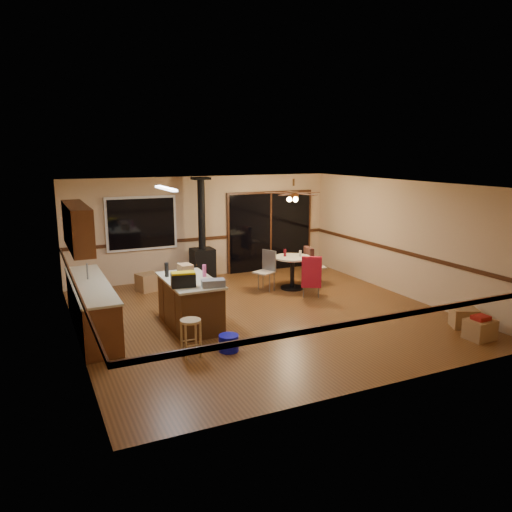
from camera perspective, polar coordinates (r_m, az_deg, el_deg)
floor at (r=10.08m, az=0.73°, el=-6.73°), size 7.00×7.00×0.00m
ceiling at (r=9.57m, az=0.77°, el=8.18°), size 7.00×7.00×0.00m
wall_back at (r=12.94m, az=-6.01°, el=3.31°), size 7.00×0.00×7.00m
wall_front at (r=6.85m, az=13.60°, el=-4.73°), size 7.00×0.00×7.00m
wall_left at (r=8.84m, az=-20.16°, el=-1.40°), size 0.00×7.00×7.00m
wall_right at (r=11.67m, az=16.43°, el=1.95°), size 0.00×7.00×7.00m
chair_rail at (r=9.81m, az=0.74°, el=-1.19°), size 7.00×7.00×0.08m
window at (r=12.44m, az=-12.95°, el=3.66°), size 1.72×0.10×1.32m
sliding_door at (r=13.66m, az=1.64°, el=2.76°), size 2.52×0.10×2.10m
lower_cabinets at (r=9.57m, az=-18.27°, el=-5.68°), size 0.60×3.00×0.86m
countertop at (r=9.45m, az=-18.44°, el=-3.07°), size 0.64×3.04×0.04m
upper_cabinets at (r=9.43m, az=-19.75°, el=3.15°), size 0.35×2.00×0.80m
kitchen_island at (r=9.42m, az=-7.55°, el=-5.30°), size 0.88×1.68×0.90m
wood_stove at (r=12.55m, az=-6.14°, el=0.39°), size 0.55×0.50×2.52m
ceiling_fan at (r=11.58m, az=4.30°, el=6.88°), size 0.24×0.24×0.55m
fluorescent_strip at (r=9.23m, az=-10.27°, el=7.61°), size 0.10×1.20×0.04m
toolbox_grey at (r=8.75m, az=-4.92°, el=-3.09°), size 0.44×0.30×0.13m
toolbox_black at (r=8.79m, az=-8.32°, el=-2.76°), size 0.45×0.28×0.23m
toolbox_yellow_lid at (r=8.76m, az=-8.34°, el=-1.93°), size 0.44×0.28×0.03m
box_on_island at (r=9.62m, az=-8.07°, el=-1.54°), size 0.25×0.33×0.21m
bottle_dark at (r=9.54m, az=-10.17°, el=-1.55°), size 0.10×0.10×0.27m
bottle_pink at (r=9.43m, az=-5.93°, el=-1.69°), size 0.10×0.10×0.23m
bottle_white at (r=9.77m, az=-8.79°, el=-1.39°), size 0.08×0.08×0.20m
bar_stool at (r=8.12m, az=-7.45°, el=-9.26°), size 0.39×0.39×0.61m
blue_bucket at (r=8.31m, az=-3.14°, el=-9.90°), size 0.37×0.37×0.27m
dining_table at (r=11.85m, az=4.18°, el=-1.25°), size 0.88×0.88×0.78m
glass_red at (r=11.79m, az=3.33°, el=0.37°), size 0.07×0.07×0.18m
glass_cream at (r=11.82m, az=5.08°, el=0.30°), size 0.07×0.07×0.14m
chair_left at (r=11.68m, az=1.25°, el=-1.12°), size 0.53×0.53×0.51m
chair_near at (r=11.11m, az=6.36°, el=-1.82°), size 0.60×0.61×0.70m
chair_right at (r=12.15m, az=6.14°, el=-0.63°), size 0.52×0.49×0.70m
box_under_window at (r=12.01m, az=-12.17°, el=-2.91°), size 0.61×0.55×0.41m
box_corner_a at (r=9.61m, az=24.21°, el=-7.66°), size 0.47×0.40×0.35m
box_corner_b at (r=10.12m, az=22.68°, el=-6.53°), size 0.57×0.55×0.36m
box_small_red at (r=9.55m, az=24.31°, el=-6.45°), size 0.28×0.24×0.07m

